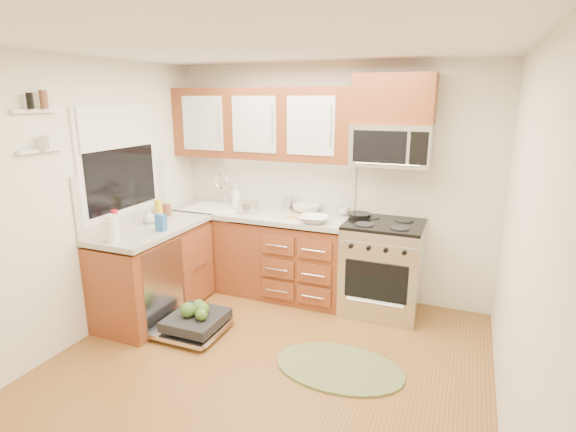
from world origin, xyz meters
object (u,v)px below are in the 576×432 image
at_px(microwave, 391,145).
at_px(sink, 216,218).
at_px(rug, 339,368).
at_px(cup, 344,211).
at_px(paper_towel_roll, 112,229).
at_px(dishwasher, 193,323).
at_px(cutting_board, 301,217).
at_px(bowl_b, 306,209).
at_px(stock_pot, 249,207).
at_px(bowl_a, 314,219).
at_px(upper_cabinets, 261,124).
at_px(skillet, 359,215).
at_px(range, 382,268).

relative_size(microwave, sink, 1.23).
distance_m(rug, cup, 1.73).
relative_size(paper_towel_roll, cup, 2.09).
distance_m(dishwasher, cutting_board, 1.52).
relative_size(dishwasher, cup, 6.10).
relative_size(paper_towel_roll, bowl_b, 0.80).
bearing_deg(stock_pot, cup, 16.30).
height_order(sink, cup, cup).
distance_m(rug, cutting_board, 1.65).
distance_m(stock_pot, bowl_a, 0.79).
distance_m(upper_cabinets, bowl_b, 1.04).
relative_size(sink, stock_pot, 3.07).
bearing_deg(sink, microwave, 3.85).
relative_size(microwave, paper_towel_roll, 3.17).
height_order(microwave, paper_towel_roll, microwave).
height_order(upper_cabinets, skillet, upper_cabinets).
bearing_deg(skillet, stock_pot, -171.80).
bearing_deg(cup, bowl_a, -116.92).
relative_size(sink, bowl_b, 2.08).
height_order(skillet, bowl_a, bowl_a).
relative_size(stock_pot, cup, 1.76).
bearing_deg(dishwasher, microwave, 39.07).
height_order(range, sink, range).
bearing_deg(range, sink, -179.70).
distance_m(rug, stock_pot, 2.00).
bearing_deg(skillet, microwave, 3.65).
bearing_deg(cutting_board, range, 2.78).
height_order(upper_cabinets, bowl_a, upper_cabinets).
relative_size(sink, paper_towel_roll, 2.58).
bearing_deg(skillet, paper_towel_roll, -140.01).
height_order(skillet, cup, cup).
bearing_deg(paper_towel_roll, bowl_a, 41.28).
bearing_deg(stock_pot, bowl_a, -8.05).
distance_m(cutting_board, cup, 0.47).
xyz_separation_m(upper_cabinets, bowl_a, (0.72, -0.32, -0.91)).
bearing_deg(dishwasher, sink, 109.20).
height_order(range, cutting_board, range).
height_order(rug, bowl_b, bowl_b).
bearing_deg(range, stock_pot, -177.31).
bearing_deg(paper_towel_roll, microwave, 36.34).
xyz_separation_m(cutting_board, bowl_b, (-0.02, 0.21, 0.04)).
bearing_deg(cup, stock_pot, -163.70).
distance_m(dishwasher, rug, 1.43).
height_order(rug, paper_towel_roll, paper_towel_roll).
bearing_deg(range, skillet, 159.96).
relative_size(microwave, bowl_a, 2.66).
xyz_separation_m(dishwasher, cutting_board, (0.67, 1.09, 0.83)).
bearing_deg(microwave, cup, 168.23).
bearing_deg(microwave, range, -90.00).
relative_size(upper_cabinets, bowl_a, 7.17).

